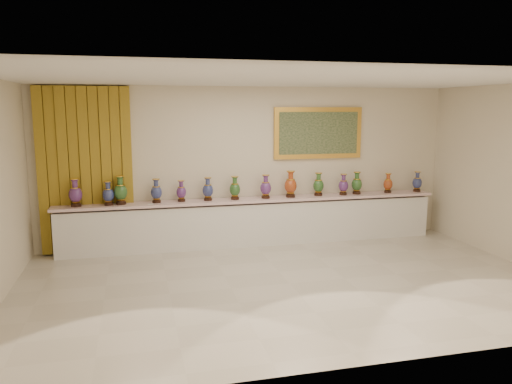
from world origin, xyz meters
TOP-DOWN VIEW (x-y plane):
  - ground at (0.00, 0.00)m, footprint 8.00×8.00m
  - room at (-2.33, 2.44)m, footprint 8.00×8.00m
  - counter at (0.00, 2.27)m, footprint 7.28×0.48m
  - vase_0 at (-3.20, 2.22)m, footprint 0.24×0.24m
  - vase_1 at (-2.66, 2.22)m, footprint 0.23×0.23m
  - vase_2 at (-2.45, 2.25)m, footprint 0.30×0.30m
  - vase_3 at (-1.82, 2.26)m, footprint 0.20×0.20m
  - vase_4 at (-1.37, 2.29)m, footprint 0.18×0.18m
  - vase_5 at (-0.88, 2.27)m, footprint 0.23×0.23m
  - vase_6 at (-0.37, 2.24)m, footprint 0.22×0.22m
  - vase_7 at (0.22, 2.22)m, footprint 0.22×0.22m
  - vase_8 at (0.72, 2.23)m, footprint 0.30×0.30m
  - vase_9 at (1.30, 2.27)m, footprint 0.26×0.26m
  - vase_10 at (1.81, 2.23)m, footprint 0.21×0.21m
  - vase_11 at (2.11, 2.26)m, footprint 0.27×0.27m
  - vase_12 at (2.80, 2.27)m, footprint 0.24×0.24m
  - vase_13 at (3.45, 2.24)m, footprint 0.21×0.21m
  - label_card at (-1.93, 2.13)m, footprint 0.10×0.06m

SIDE VIEW (x-z plane):
  - ground at x=0.00m, z-range 0.00..0.00m
  - counter at x=0.00m, z-range -0.01..0.89m
  - label_card at x=-1.93m, z-range 0.90..0.90m
  - vase_4 at x=-1.37m, z-range 0.88..1.27m
  - vase_12 at x=2.80m, z-range 0.88..1.28m
  - vase_13 at x=3.45m, z-range 0.88..1.29m
  - vase_10 at x=1.81m, z-range 0.88..1.29m
  - vase_1 at x=-2.66m, z-range 0.88..1.31m
  - vase_5 at x=-0.88m, z-range 0.88..1.31m
  - vase_3 at x=-1.82m, z-range 0.88..1.31m
  - vase_6 at x=-0.37m, z-range 0.88..1.32m
  - vase_11 at x=2.11m, z-range 0.88..1.32m
  - vase_7 at x=0.22m, z-range 0.88..1.33m
  - vase_9 at x=1.30m, z-range 0.88..1.33m
  - vase_0 at x=-3.20m, z-range 0.87..1.37m
  - vase_8 at x=0.72m, z-range 0.87..1.38m
  - vase_2 at x=-2.45m, z-range 0.87..1.39m
  - room at x=-2.33m, z-range -2.40..5.60m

